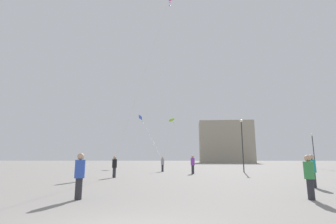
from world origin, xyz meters
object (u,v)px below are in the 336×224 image
kite_cobalt_delta (141,118)px  kite_lime_diamond (171,120)px  lamppost_west (313,145)px  person_in_grey (163,163)px  person_in_black (114,166)px  person_in_yellow (81,167)px  person_in_green (309,175)px  lamppost_east (242,137)px  kite_magenta_delta (168,4)px  building_left_hall (226,142)px  person_in_blue (80,174)px  person_in_teal (312,169)px  person_in_purple (193,164)px

kite_cobalt_delta → kite_lime_diamond: bearing=-52.2°
kite_lime_diamond → lamppost_west: (21.32, 3.42, -3.47)m
person_in_grey → kite_lime_diamond: kite_lime_diamond is taller
person_in_black → lamppost_west: lamppost_west is taller
person_in_yellow → person_in_green: bearing=17.8°
lamppost_east → kite_magenta_delta: bearing=-133.4°
kite_lime_diamond → building_left_hall: bearing=71.9°
person_in_black → kite_cobalt_delta: bearing=152.3°
person_in_blue → lamppost_west: (23.84, 29.17, 2.56)m
person_in_grey → kite_cobalt_delta: (-4.80, 13.57, 7.49)m
building_left_hall → person_in_black: bearing=-107.3°
person_in_green → lamppost_east: lamppost_east is taller
person_in_grey → kite_cobalt_delta: kite_cobalt_delta is taller
person_in_green → kite_magenta_delta: (-5.79, 9.92, 14.12)m
person_in_teal → kite_cobalt_delta: 32.68m
person_in_black → person_in_yellow: bearing=-54.4°
person_in_yellow → person_in_blue: 7.62m
person_in_green → person_in_black: (-10.04, 10.01, 0.03)m
person_in_green → kite_lime_diamond: 26.78m
lamppost_east → person_in_teal: bearing=-90.0°
kite_magenta_delta → building_left_hall: 69.98m
person_in_yellow → building_left_hall: building_left_hall is taller
person_in_blue → building_left_hall: bearing=-72.7°
person_in_black → person_in_teal: size_ratio=1.00×
person_in_blue → kite_magenta_delta: bearing=-73.8°
kite_cobalt_delta → person_in_blue: bearing=-84.7°
person_in_black → lamppost_west: 31.61m
person_in_teal → lamppost_west: size_ratio=0.32×
person_in_blue → lamppost_east: size_ratio=0.29×
person_in_black → person_in_teal: bearing=31.6°
person_in_black → lamppost_east: bearing=92.4°
person_in_teal → lamppost_west: (13.12, 24.86, 2.56)m
person_in_yellow → kite_magenta_delta: kite_magenta_delta is taller
person_in_yellow → person_in_teal: (13.56, -2.76, -0.03)m
person_in_grey → person_in_purple: bearing=150.1°
lamppost_east → person_in_purple: bearing=-151.5°
person_in_purple → lamppost_east: lamppost_east is taller
person_in_black → person_in_teal: 13.61m
lamppost_west → person_in_purple: bearing=-144.2°
building_left_hall → lamppost_west: bearing=-85.0°
kite_magenta_delta → person_in_teal: bearing=-37.1°
person_in_grey → person_in_blue: bearing=104.6°
person_in_yellow → lamppost_west: bearing=87.7°
person_in_teal → building_left_hall: bearing=137.8°
lamppost_east → person_in_grey: bearing=175.4°
person_in_purple → lamppost_east: (5.73, 3.11, 2.88)m
person_in_yellow → kite_lime_diamond: bearing=122.1°
person_in_black → person_in_teal: (12.18, -6.08, 0.00)m
person_in_grey → person_in_teal: bearing=140.5°
kite_lime_diamond → kite_magenta_delta: (0.27, -15.45, 8.05)m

